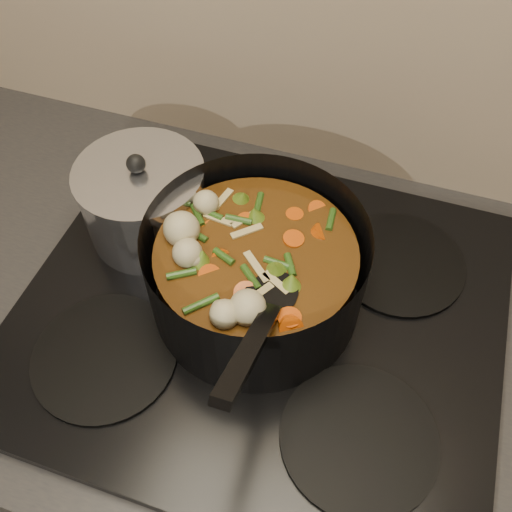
% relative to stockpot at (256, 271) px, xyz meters
% --- Properties ---
extents(counter, '(2.64, 0.64, 0.91)m').
position_rel_stockpot_xyz_m(counter, '(0.01, -0.01, -0.54)').
color(counter, brown).
rests_on(counter, ground).
extents(stovetop, '(0.62, 0.54, 0.03)m').
position_rel_stockpot_xyz_m(stovetop, '(0.01, -0.01, -0.07)').
color(stovetop, black).
rests_on(stovetop, counter).
extents(stockpot, '(0.31, 0.39, 0.20)m').
position_rel_stockpot_xyz_m(stockpot, '(0.00, 0.00, 0.00)').
color(stockpot, black).
rests_on(stockpot, stovetop).
extents(saucepan, '(0.17, 0.17, 0.14)m').
position_rel_stockpot_xyz_m(saucepan, '(-0.18, 0.07, -0.00)').
color(saucepan, silver).
rests_on(saucepan, stovetop).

